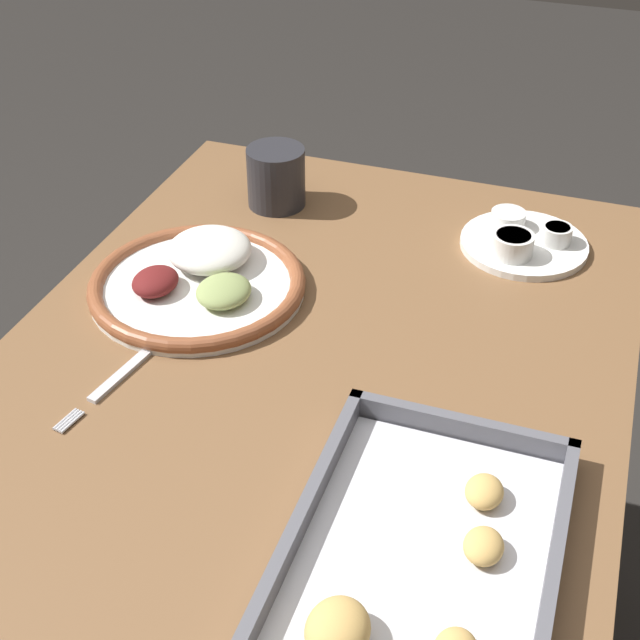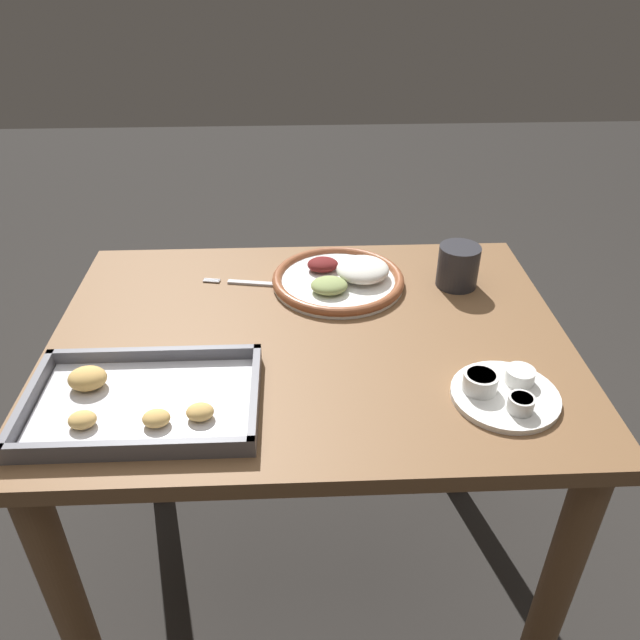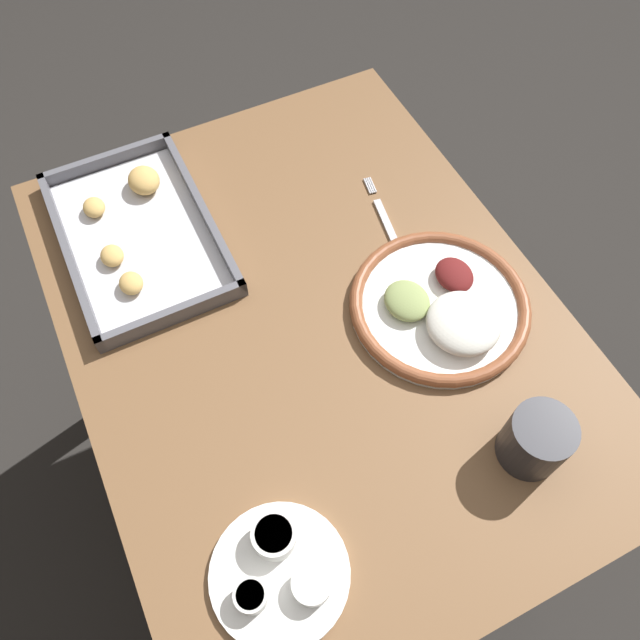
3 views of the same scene
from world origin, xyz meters
name	(u,v)px [view 3 (image 3 of 3)]	position (x,y,z in m)	size (l,w,h in m)	color
ground_plane	(317,470)	(0.00, 0.00, 0.00)	(8.00, 8.00, 0.00)	#282623
dining_table	(315,363)	(0.00, 0.00, 0.61)	(0.94, 0.71, 0.76)	brown
dinner_plate	(442,307)	(-0.07, -0.18, 0.77)	(0.27, 0.27, 0.05)	white
fork	(388,227)	(0.11, -0.19, 0.76)	(0.20, 0.05, 0.00)	silver
saucer_plate	(280,569)	(-0.30, 0.19, 0.77)	(0.17, 0.17, 0.04)	white
baking_tray	(137,231)	(0.27, 0.19, 0.77)	(0.36, 0.23, 0.04)	#595960
drinking_cup	(536,440)	(-0.31, -0.17, 0.80)	(0.08, 0.08, 0.09)	#28282D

